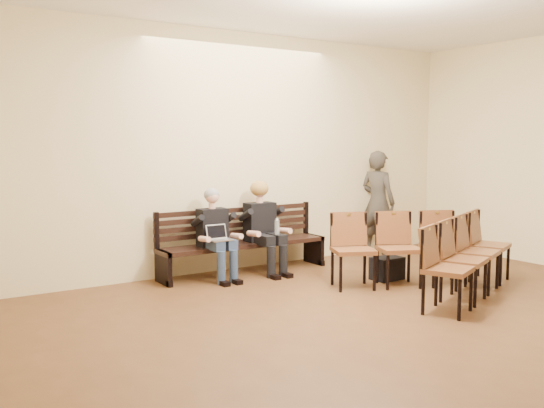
{
  "coord_description": "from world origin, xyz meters",
  "views": [
    {
      "loc": [
        -4.55,
        -2.81,
        1.92
      ],
      "look_at": [
        -0.06,
        4.05,
        1.05
      ],
      "focal_mm": 40.0,
      "sensor_mm": 36.0,
      "label": 1
    }
  ],
  "objects_px": {
    "seated_man": "(216,236)",
    "passerby": "(378,195)",
    "chair_row_back": "(471,257)",
    "bag": "(387,268)",
    "seated_woman": "(263,230)",
    "water_bottle": "(277,236)",
    "chair_row_front": "(399,249)",
    "laptop": "(221,242)",
    "bench": "(244,258)"
  },
  "relations": [
    {
      "from": "seated_woman",
      "to": "chair_row_front",
      "type": "xyz_separation_m",
      "value": [
        1.05,
        -1.68,
        -0.13
      ]
    },
    {
      "from": "bench",
      "to": "bag",
      "type": "xyz_separation_m",
      "value": [
        1.44,
        -1.44,
        -0.07
      ]
    },
    {
      "from": "laptop",
      "to": "water_bottle",
      "type": "distance_m",
      "value": 0.9
    },
    {
      "from": "bag",
      "to": "seated_woman",
      "type": "bearing_deg",
      "value": 131.84
    },
    {
      "from": "passerby",
      "to": "chair_row_back",
      "type": "xyz_separation_m",
      "value": [
        -1.0,
        -2.74,
        -0.52
      ]
    },
    {
      "from": "chair_row_back",
      "to": "bench",
      "type": "bearing_deg",
      "value": 99.18
    },
    {
      "from": "seated_woman",
      "to": "bag",
      "type": "relative_size",
      "value": 2.93
    },
    {
      "from": "seated_man",
      "to": "bag",
      "type": "relative_size",
      "value": 2.81
    },
    {
      "from": "seated_man",
      "to": "seated_woman",
      "type": "bearing_deg",
      "value": 0.0
    },
    {
      "from": "bench",
      "to": "water_bottle",
      "type": "height_order",
      "value": "water_bottle"
    },
    {
      "from": "seated_man",
      "to": "chair_row_front",
      "type": "bearing_deg",
      "value": -42.53
    },
    {
      "from": "water_bottle",
      "to": "chair_row_back",
      "type": "distance_m",
      "value": 2.65
    },
    {
      "from": "seated_woman",
      "to": "passerby",
      "type": "bearing_deg",
      "value": 5.16
    },
    {
      "from": "seated_man",
      "to": "passerby",
      "type": "xyz_separation_m",
      "value": [
        3.22,
        0.22,
        0.41
      ]
    },
    {
      "from": "seated_woman",
      "to": "chair_row_front",
      "type": "relative_size",
      "value": 0.7
    },
    {
      "from": "seated_woman",
      "to": "chair_row_back",
      "type": "height_order",
      "value": "seated_woman"
    },
    {
      "from": "water_bottle",
      "to": "laptop",
      "type": "bearing_deg",
      "value": 178.88
    },
    {
      "from": "seated_woman",
      "to": "chair_row_back",
      "type": "bearing_deg",
      "value": -60.27
    },
    {
      "from": "seated_woman",
      "to": "chair_row_back",
      "type": "xyz_separation_m",
      "value": [
        1.44,
        -2.52,
        -0.13
      ]
    },
    {
      "from": "laptop",
      "to": "passerby",
      "type": "bearing_deg",
      "value": 22.07
    },
    {
      "from": "bench",
      "to": "laptop",
      "type": "xyz_separation_m",
      "value": [
        -0.57,
        -0.35,
        0.33
      ]
    },
    {
      "from": "laptop",
      "to": "passerby",
      "type": "relative_size",
      "value": 0.15
    },
    {
      "from": "bag",
      "to": "passerby",
      "type": "distance_m",
      "value": 2.16
    },
    {
      "from": "bench",
      "to": "chair_row_back",
      "type": "relative_size",
      "value": 1.1
    },
    {
      "from": "seated_woman",
      "to": "bench",
      "type": "bearing_deg",
      "value": 154.65
    },
    {
      "from": "water_bottle",
      "to": "chair_row_front",
      "type": "relative_size",
      "value": 0.13
    },
    {
      "from": "seated_woman",
      "to": "passerby",
      "type": "relative_size",
      "value": 0.62
    },
    {
      "from": "seated_man",
      "to": "passerby",
      "type": "relative_size",
      "value": 0.59
    },
    {
      "from": "passerby",
      "to": "chair_row_back",
      "type": "distance_m",
      "value": 2.96
    },
    {
      "from": "bag",
      "to": "passerby",
      "type": "height_order",
      "value": "passerby"
    },
    {
      "from": "seated_woman",
      "to": "water_bottle",
      "type": "distance_m",
      "value": 0.26
    },
    {
      "from": "chair_row_back",
      "to": "laptop",
      "type": "bearing_deg",
      "value": 111.21
    },
    {
      "from": "passerby",
      "to": "seated_man",
      "type": "bearing_deg",
      "value": 78.57
    },
    {
      "from": "water_bottle",
      "to": "seated_man",
      "type": "bearing_deg",
      "value": 163.74
    },
    {
      "from": "water_bottle",
      "to": "passerby",
      "type": "xyz_separation_m",
      "value": [
        2.36,
        0.47,
        0.44
      ]
    },
    {
      "from": "seated_woman",
      "to": "passerby",
      "type": "distance_m",
      "value": 2.48
    },
    {
      "from": "passerby",
      "to": "bench",
      "type": "bearing_deg",
      "value": 76.78
    },
    {
      "from": "chair_row_back",
      "to": "chair_row_front",
      "type": "bearing_deg",
      "value": 91.37
    },
    {
      "from": "laptop",
      "to": "bench",
      "type": "bearing_deg",
      "value": 45.71
    },
    {
      "from": "laptop",
      "to": "bag",
      "type": "bearing_deg",
      "value": -14.31
    },
    {
      "from": "seated_woman",
      "to": "laptop",
      "type": "relative_size",
      "value": 4.17
    },
    {
      "from": "seated_man",
      "to": "water_bottle",
      "type": "xyz_separation_m",
      "value": [
        0.85,
        -0.25,
        -0.03
      ]
    },
    {
      "from": "laptop",
      "to": "bag",
      "type": "height_order",
      "value": "laptop"
    },
    {
      "from": "seated_woman",
      "to": "water_bottle",
      "type": "relative_size",
      "value": 5.27
    },
    {
      "from": "seated_man",
      "to": "chair_row_front",
      "type": "xyz_separation_m",
      "value": [
        1.83,
        -1.68,
        -0.11
      ]
    },
    {
      "from": "water_bottle",
      "to": "chair_row_back",
      "type": "relative_size",
      "value": 0.1
    },
    {
      "from": "bench",
      "to": "seated_man",
      "type": "relative_size",
      "value": 2.18
    },
    {
      "from": "seated_man",
      "to": "chair_row_back",
      "type": "relative_size",
      "value": 0.5
    },
    {
      "from": "bag",
      "to": "chair_row_back",
      "type": "distance_m",
      "value": 1.27
    },
    {
      "from": "seated_man",
      "to": "seated_woman",
      "type": "height_order",
      "value": "seated_woman"
    }
  ]
}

